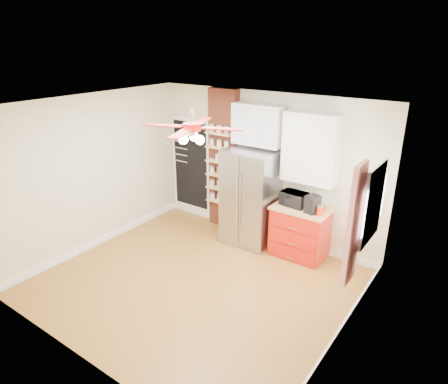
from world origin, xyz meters
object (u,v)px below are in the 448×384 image
Objects in this scene: red_cabinet at (300,231)px; coffee_maker at (313,204)px; canister_left at (320,211)px; ceiling_fan at (192,127)px; toaster_oven at (294,199)px; pantry_jar_oats at (218,157)px; fridge at (251,197)px.

coffee_maker is (0.22, -0.10, 0.59)m from red_cabinet.
coffee_maker is at bearing 170.51° from canister_left.
canister_left is (1.28, 1.56, -1.45)m from ceiling_fan.
pantry_jar_oats is at bearing 178.81° from toaster_oven.
red_cabinet is 8.01× the size of pantry_jar_oats.
ceiling_fan is at bearing -88.24° from fridge.
canister_left is 2.25m from pantry_jar_oats.
toaster_oven is 1.49× the size of coffee_maker.
toaster_oven is (-0.15, 0.00, 0.57)m from red_cabinet.
fridge is at bearing -177.05° from red_cabinet.
toaster_oven is (0.77, 1.68, -1.40)m from ceiling_fan.
canister_left is (0.36, -0.12, 0.52)m from red_cabinet.
ceiling_fan reaches higher than fridge.
fridge reaches higher than toaster_oven.
red_cabinet is 3.23× the size of coffee_maker.
coffee_maker reaches higher than toaster_oven.
coffee_maker is at bearing 54.18° from ceiling_fan.
ceiling_fan is 2.39m from coffee_maker.
canister_left is at bearing -10.20° from toaster_oven.
fridge is 4.05× the size of toaster_oven.
ceiling_fan is 11.93× the size of pantry_jar_oats.
coffee_maker is at bearing -2.27° from fridge.
ceiling_fan is at bearing -118.71° from red_cabinet.
canister_left is (0.51, -0.12, -0.05)m from toaster_oven.
fridge is 1.21m from coffee_maker.
fridge is 2.25m from ceiling_fan.
canister_left is 1.27× the size of pantry_jar_oats.
red_cabinet is 2.17× the size of toaster_oven.
coffee_maker is at bearing -23.62° from red_cabinet.
ceiling_fan is (0.05, -1.63, 1.55)m from fridge.
fridge is 1.06m from red_cabinet.
ceiling_fan is 4.81× the size of coffee_maker.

